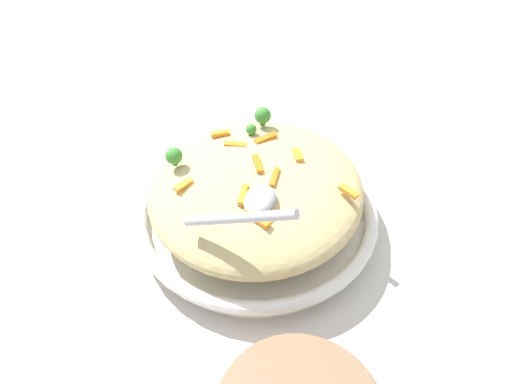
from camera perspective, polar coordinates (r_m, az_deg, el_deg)
name	(u,v)px	position (r m, az deg, el deg)	size (l,w,h in m)	color
ground_plane	(256,223)	(0.73, 0.00, -3.88)	(2.40, 2.40, 0.00)	beige
serving_bowl	(256,213)	(0.71, 0.00, -2.58)	(0.37, 0.37, 0.04)	white
pasta_mound	(256,189)	(0.67, 0.00, 0.41)	(0.32, 0.31, 0.08)	#D1BA7A
carrot_piece_0	(257,218)	(0.59, 0.11, -3.28)	(0.04, 0.01, 0.01)	orange
carrot_piece_1	(220,134)	(0.72, -4.44, 7.17)	(0.03, 0.01, 0.01)	orange
carrot_piece_2	(235,145)	(0.69, -2.61, 5.84)	(0.03, 0.01, 0.01)	orange
carrot_piece_3	(242,194)	(0.61, -1.68, -0.30)	(0.04, 0.01, 0.01)	orange
carrot_piece_4	(258,164)	(0.65, 0.22, 3.47)	(0.04, 0.01, 0.01)	orange
carrot_piece_5	(348,193)	(0.63, 11.26, -0.12)	(0.03, 0.01, 0.01)	orange
carrot_piece_6	(265,139)	(0.70, 1.17, 6.59)	(0.04, 0.01, 0.01)	orange
carrot_piece_7	(183,185)	(0.64, -8.96, 0.88)	(0.03, 0.01, 0.01)	orange
carrot_piece_8	(274,177)	(0.63, 2.27, 1.83)	(0.04, 0.01, 0.01)	orange
carrot_piece_9	(297,155)	(0.67, 5.11, 4.59)	(0.03, 0.01, 0.01)	orange
broccoli_floret_0	(174,156)	(0.67, -10.07, 4.37)	(0.02, 0.02, 0.03)	#377928
broccoli_floret_1	(251,129)	(0.71, -0.59, 7.71)	(0.02, 0.02, 0.02)	#377928
broccoli_floret_2	(263,116)	(0.73, 0.82, 9.38)	(0.03, 0.03, 0.03)	#377928
serving_spoon	(252,205)	(0.57, -0.44, -1.66)	(0.11, 0.14, 0.08)	#B7B7BC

